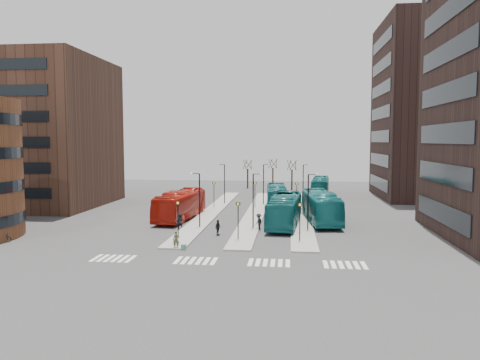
# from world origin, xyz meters

# --- Properties ---
(ground) EXTENTS (160.00, 160.00, 0.00)m
(ground) POSITION_xyz_m (0.00, 0.00, 0.00)
(ground) COLOR #323235
(ground) RESTS_ON ground
(island_left) EXTENTS (2.50, 45.00, 0.15)m
(island_left) POSITION_xyz_m (-4.00, 30.00, 0.07)
(island_left) COLOR gray
(island_left) RESTS_ON ground
(island_mid) EXTENTS (2.50, 45.00, 0.15)m
(island_mid) POSITION_xyz_m (2.00, 30.00, 0.07)
(island_mid) COLOR gray
(island_mid) RESTS_ON ground
(island_right) EXTENTS (2.50, 45.00, 0.15)m
(island_right) POSITION_xyz_m (8.00, 30.00, 0.07)
(island_right) COLOR gray
(island_right) RESTS_ON ground
(suitcase) EXTENTS (0.43, 0.35, 0.51)m
(suitcase) POSITION_xyz_m (-2.85, 7.60, 0.26)
(suitcase) COLOR #1A4A92
(suitcase) RESTS_ON ground
(red_bus) EXTENTS (4.11, 13.00, 3.56)m
(red_bus) POSITION_xyz_m (-6.99, 23.83, 1.78)
(red_bus) COLOR #A4170C
(red_bus) RESTS_ON ground
(teal_bus_a) EXTENTS (4.08, 13.07, 3.58)m
(teal_bus_a) POSITION_xyz_m (6.04, 20.65, 1.79)
(teal_bus_a) COLOR #135E60
(teal_bus_a) RESTS_ON ground
(teal_bus_b) EXTENTS (3.42, 12.01, 3.31)m
(teal_bus_b) POSITION_xyz_m (4.71, 35.50, 1.65)
(teal_bus_b) COLOR #16656E
(teal_bus_b) RESTS_ON ground
(teal_bus_c) EXTENTS (4.34, 13.41, 3.67)m
(teal_bus_c) POSITION_xyz_m (10.37, 23.66, 1.84)
(teal_bus_c) COLOR #166C70
(teal_bus_c) RESTS_ON ground
(teal_bus_d) EXTENTS (3.91, 11.94, 3.27)m
(teal_bus_d) POSITION_xyz_m (12.06, 51.80, 1.63)
(teal_bus_d) COLOR #146565
(teal_bus_d) RESTS_ON ground
(traveller) EXTENTS (0.66, 0.51, 1.63)m
(traveller) POSITION_xyz_m (-3.61, 7.97, 0.82)
(traveller) COLOR #47492B
(traveller) RESTS_ON ground
(commuter_a) EXTENTS (0.85, 0.68, 1.67)m
(commuter_a) POSITION_xyz_m (-5.56, 17.50, 0.84)
(commuter_a) COLOR black
(commuter_a) RESTS_ON ground
(commuter_b) EXTENTS (0.73, 1.04, 1.64)m
(commuter_b) POSITION_xyz_m (-0.77, 14.31, 0.82)
(commuter_b) COLOR black
(commuter_b) RESTS_ON ground
(commuter_c) EXTENTS (1.07, 1.30, 1.75)m
(commuter_c) POSITION_xyz_m (3.20, 18.16, 0.87)
(commuter_c) COLOR black
(commuter_c) RESTS_ON ground
(bicycle_far) EXTENTS (1.72, 0.70, 0.88)m
(bicycle_far) POSITION_xyz_m (-21.00, 8.91, 0.44)
(bicycle_far) COLOR gray
(bicycle_far) RESTS_ON ground
(crosswalk_stripes) EXTENTS (22.35, 2.40, 0.01)m
(crosswalk_stripes) POSITION_xyz_m (1.75, 4.00, 0.01)
(crosswalk_stripes) COLOR silver
(crosswalk_stripes) RESTS_ON ground
(office_block) EXTENTS (25.00, 20.12, 22.00)m
(office_block) POSITION_xyz_m (-34.00, 33.98, 11.00)
(office_block) COLOR #472C20
(office_block) RESTS_ON ground
(tower_far) EXTENTS (20.12, 20.00, 30.00)m
(tower_far) POSITION_xyz_m (31.98, 50.00, 15.00)
(tower_far) COLOR black
(tower_far) RESTS_ON ground
(sign_poles) EXTENTS (12.45, 22.12, 3.65)m
(sign_poles) POSITION_xyz_m (1.60, 23.00, 2.41)
(sign_poles) COLOR black
(sign_poles) RESTS_ON ground
(lamp_posts) EXTENTS (14.04, 20.24, 6.12)m
(lamp_posts) POSITION_xyz_m (2.64, 28.00, 3.58)
(lamp_posts) COLOR black
(lamp_posts) RESTS_ON ground
(bare_trees) EXTENTS (10.97, 8.14, 5.90)m
(bare_trees) POSITION_xyz_m (2.67, 62.67, 2.72)
(bare_trees) COLOR black
(bare_trees) RESTS_ON ground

